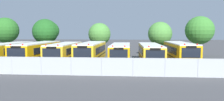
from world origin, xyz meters
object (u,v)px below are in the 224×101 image
at_px(tree_2, 100,34).
at_px(school_bus_5, 150,53).
at_px(school_bus_3, 91,52).
at_px(school_bus_6, 180,52).
at_px(traffic_cone, 57,71).
at_px(school_bus_4, 121,53).
at_px(tree_4, 199,31).
at_px(tree_3, 159,34).
at_px(school_bus_2, 65,52).
at_px(tree_1, 47,31).
at_px(school_bus_1, 38,51).
at_px(school_bus_0, 9,51).
at_px(tree_0, 5,30).

bearing_deg(tree_2, school_bus_5, -50.73).
distance_m(school_bus_3, tree_2, 10.04).
relative_size(school_bus_5, school_bus_6, 1.07).
bearing_deg(school_bus_3, traffic_cone, 76.51).
xyz_separation_m(school_bus_4, tree_4, (12.17, 7.89, 2.85)).
relative_size(tree_3, tree_4, 0.87).
height_order(tree_3, traffic_cone, tree_3).
xyz_separation_m(school_bus_2, tree_1, (-5.77, 8.67, 2.66)).
bearing_deg(tree_1, school_bus_4, -33.07).
distance_m(school_bus_1, school_bus_3, 7.27).
bearing_deg(tree_1, tree_2, 6.82).
relative_size(school_bus_0, school_bus_2, 1.02).
distance_m(tree_1, tree_3, 19.13).
xyz_separation_m(school_bus_2, school_bus_5, (11.05, 0.23, -0.04)).
relative_size(tree_2, tree_4, 0.85).
xyz_separation_m(school_bus_0, school_bus_5, (18.64, 0.08, -0.04)).
distance_m(tree_2, tree_3, 10.19).
height_order(school_bus_0, traffic_cone, school_bus_0).
xyz_separation_m(school_bus_2, school_bus_4, (7.29, 0.17, -0.04)).
bearing_deg(school_bus_2, tree_3, -147.92).
bearing_deg(tree_1, school_bus_2, -56.37).
distance_m(school_bus_1, tree_0, 14.80).
xyz_separation_m(school_bus_3, school_bus_4, (3.74, 0.22, -0.10)).
relative_size(school_bus_1, tree_0, 1.66).
height_order(school_bus_1, school_bus_3, school_bus_3).
bearing_deg(school_bus_0, school_bus_1, -178.40).
bearing_deg(tree_3, tree_0, 175.89).
distance_m(school_bus_1, school_bus_6, 18.44).
height_order(school_bus_1, tree_1, tree_1).
bearing_deg(tree_2, traffic_cone, -95.68).
relative_size(school_bus_0, school_bus_5, 0.95).
distance_m(school_bus_0, school_bus_1, 3.89).
distance_m(school_bus_3, traffic_cone, 7.67).
bearing_deg(traffic_cone, school_bus_5, 38.65).
bearing_deg(tree_0, school_bus_6, -19.27).
xyz_separation_m(school_bus_3, tree_1, (-9.31, 8.72, 2.61)).
distance_m(school_bus_0, tree_1, 9.12).
bearing_deg(tree_2, school_bus_2, -108.50).
distance_m(school_bus_1, school_bus_4, 11.00).
bearing_deg(school_bus_4, tree_0, -24.78).
distance_m(tree_0, tree_2, 17.52).
distance_m(school_bus_2, school_bus_6, 14.73).
bearing_deg(tree_3, school_bus_3, -139.48).
bearing_deg(school_bus_5, tree_1, -26.93).
bearing_deg(school_bus_5, school_bus_3, 1.86).
distance_m(school_bus_5, traffic_cone, 12.20).
relative_size(tree_3, traffic_cone, 11.44).
distance_m(tree_0, traffic_cone, 24.04).
bearing_deg(tree_3, school_bus_2, -148.04).
height_order(school_bus_2, tree_3, tree_3).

